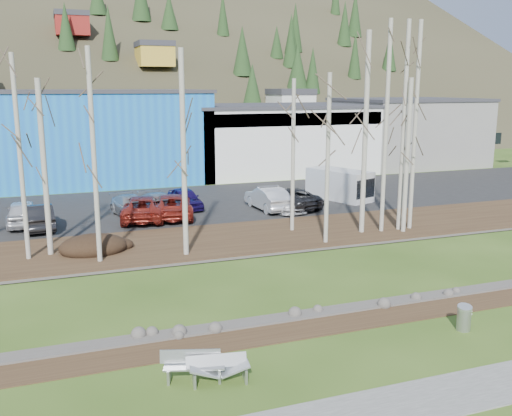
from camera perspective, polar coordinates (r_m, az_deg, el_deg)
name	(u,v)px	position (r m, az deg, el deg)	size (l,w,h in m)	color
ground	(373,346)	(20.19, 11.57, -13.33)	(200.00, 200.00, 0.00)	#304A14
footpath	(438,397)	(17.66, 17.79, -17.55)	(80.00, 2.00, 0.04)	#5F5F5B
dirt_strip	(343,322)	(21.83, 8.65, -11.17)	(80.00, 1.80, 0.03)	#382616
near_bank_rocks	(330,312)	(22.65, 7.43, -10.30)	(80.00, 0.80, 0.50)	#47423D
river	(288,279)	(26.11, 3.26, -7.14)	(80.00, 8.00, 0.90)	black
far_bank_rocks	(257,255)	(29.73, 0.14, -4.71)	(80.00, 0.80, 0.46)	#47423D
far_bank	(238,238)	(32.62, -1.81, -3.05)	(80.00, 7.00, 0.15)	#382616
parking_lot	(194,204)	(42.46, -6.25, 0.43)	(80.00, 14.00, 0.14)	black
building_blue	(92,136)	(54.73, -16.09, 6.96)	(20.40, 12.24, 8.30)	blue
building_white	(274,138)	(58.84, 1.82, 7.02)	(18.36, 12.24, 6.80)	white
building_grey	(407,131)	(66.45, 14.84, 7.41)	(14.28, 12.24, 7.30)	gray
hillside	(104,31)	(100.30, -14.99, 16.77)	(160.00, 72.00, 35.00)	#2D2B1A
bench_intact	(193,366)	(17.66, -6.31, -15.41)	(1.88, 1.03, 0.90)	#A1A3A6
bench_damaged	(219,369)	(17.51, -3.75, -15.79)	(1.87, 0.86, 0.80)	#A1A3A6
litter_bin	(464,319)	(22.07, 20.07, -10.38)	(0.49, 0.49, 0.85)	#A1A3A6
seagull	(468,314)	(23.30, 20.47, -9.89)	(0.43, 0.20, 0.31)	gold
dirt_mound	(93,245)	(30.84, -15.97, -3.61)	(3.49, 2.46, 0.68)	black
birch_1	(20,159)	(29.82, -22.51, 4.53)	(0.23, 0.23, 9.99)	#B6B1A4
birch_2	(44,169)	(30.30, -20.41, 3.70)	(0.28, 0.28, 8.84)	#B6B1A4
birch_3	(94,157)	(28.22, -15.90, 4.88)	(0.24, 0.24, 10.25)	#B6B1A4
birch_4	(184,155)	(28.55, -7.25, 5.32)	(0.27, 0.27, 10.24)	#B6B1A4
birch_5	(293,156)	(33.46, 3.72, 5.18)	(0.23, 0.23, 8.87)	#B6B1A4
birch_6	(328,160)	(30.92, 7.18, 4.81)	(0.23, 0.23, 9.15)	#B6B1A4
birch_7	(365,134)	(33.39, 10.87, 7.23)	(0.29, 0.29, 11.48)	#B6B1A4
birch_8	(407,157)	(34.21, 14.88, 5.00)	(0.27, 0.27, 8.92)	#B6B1A4
birch_9	(415,128)	(34.98, 15.62, 7.75)	(0.24, 0.24, 12.13)	#B6B1A4
birch_10	(386,128)	(33.87, 12.87, 7.77)	(0.24, 0.24, 12.13)	#B6B1A4
birch_11	(404,128)	(34.52, 14.54, 7.76)	(0.24, 0.24, 12.13)	#B6B1A4
car_0	(23,213)	(38.08, -22.29, -0.43)	(1.89, 4.69, 1.60)	silver
car_1	(38,217)	(36.74, -20.95, -0.81)	(1.61, 4.62, 1.52)	black
car_2	(142,208)	(37.49, -11.29, 0.04)	(2.59, 5.61, 1.56)	maroon
car_3	(160,204)	(38.82, -9.53, 0.37)	(1.91, 4.70, 1.36)	gray
car_4	(185,198)	(40.45, -7.11, 0.96)	(1.69, 4.20, 1.43)	#1E1056
car_5	(268,198)	(39.72, 1.21, 0.96)	(1.68, 4.81, 1.59)	silver
car_6	(289,198)	(40.22, 3.31, 1.01)	(2.47, 5.35, 1.49)	#252427
car_7	(282,200)	(39.69, 2.57, 0.82)	(1.98, 4.87, 1.41)	silver
car_8	(131,206)	(38.53, -12.37, 0.17)	(1.91, 4.70, 1.36)	gray
car_9	(172,206)	(37.81, -8.45, 0.24)	(2.59, 5.61, 1.56)	maroon
van_white	(341,185)	(43.82, 8.53, 2.32)	(3.77, 5.56, 2.25)	white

